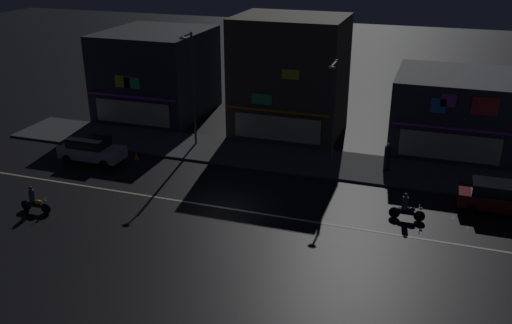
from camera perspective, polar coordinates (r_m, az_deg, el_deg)
The scene contains 14 objects.
ground_plane at distance 31.17m, azimuth -3.31°, elevation -4.73°, with size 140.00×140.00×0.00m, color black.
lane_divider_stripe at distance 31.17m, azimuth -3.31°, elevation -4.72°, with size 37.05×0.16×0.01m, color beige.
sidewalk_far at distance 38.01m, azimuth 1.13°, elevation 0.62°, with size 39.00×4.72×0.14m, color #424447.
storefront_left_block at distance 41.60m, azimuth 19.50°, elevation 4.98°, with size 7.94×7.96×5.23m.
storefront_center_block at distance 47.34m, azimuth -10.11°, elevation 9.00°, with size 7.92×8.91×6.91m.
storefront_right_block at distance 41.78m, azimuth 3.49°, elevation 8.80°, with size 7.92×6.53×8.74m.
streetlamp_west at distance 38.78m, azimuth -6.58°, elevation 8.24°, with size 0.44×1.64×7.96m.
streetlamp_mid at distance 35.57m, azimuth 7.96°, elevation 5.89°, with size 0.44×1.64×6.85m.
pedestrian_on_sidewalk at distance 36.29m, azimuth 13.31°, elevation 0.45°, with size 0.39×0.39×1.83m.
parked_car_near_kerb at distance 33.18m, azimuth 23.64°, elevation -3.29°, with size 4.30×1.98×1.67m.
parked_car_trailing at distance 38.58m, azimuth -16.56°, elevation 1.26°, with size 4.30×1.98×1.67m.
motorcycle_following at distance 32.79m, azimuth -21.81°, elevation -3.75°, with size 1.90×0.60×1.52m.
motorcycle_opposite_lane at distance 30.74m, azimuth 15.18°, elevation -4.63°, with size 1.90×0.60×1.52m.
traffic_cone at distance 38.35m, azimuth -12.18°, elevation 0.62°, with size 0.36×0.36×0.55m, color orange.
Camera 1 is at (10.49, -25.65, 14.27)m, focal length 38.98 mm.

